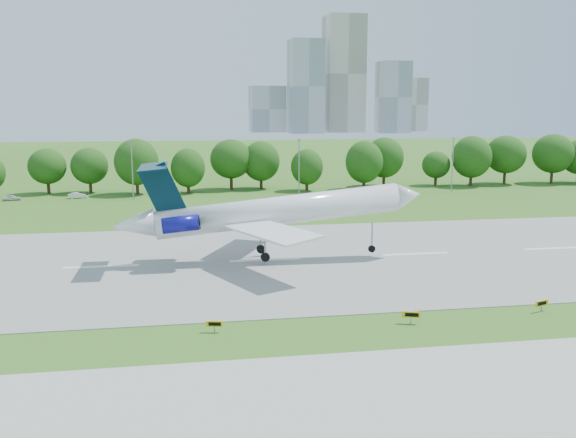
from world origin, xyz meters
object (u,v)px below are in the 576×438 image
object	(u,v)px
taxi_sign_left	(214,324)
service_vehicle_a	(77,195)
airliner	(263,211)
service_vehicle_b	(12,198)

from	to	relation	value
taxi_sign_left	service_vehicle_a	size ratio (longest dim) A/B	0.39
airliner	service_vehicle_a	world-z (taller)	airliner
airliner	service_vehicle_b	world-z (taller)	airliner
taxi_sign_left	service_vehicle_b	distance (m)	92.18
taxi_sign_left	service_vehicle_a	xyz separation A→B (m)	(-24.08, 85.50, -0.14)
service_vehicle_a	airliner	bearing A→B (deg)	-167.58
taxi_sign_left	service_vehicle_a	bearing A→B (deg)	118.20
taxi_sign_left	service_vehicle_b	xyz separation A→B (m)	(-36.86, 84.49, -0.17)
airliner	service_vehicle_a	bearing A→B (deg)	117.81
taxi_sign_left	service_vehicle_b	bearing A→B (deg)	126.04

